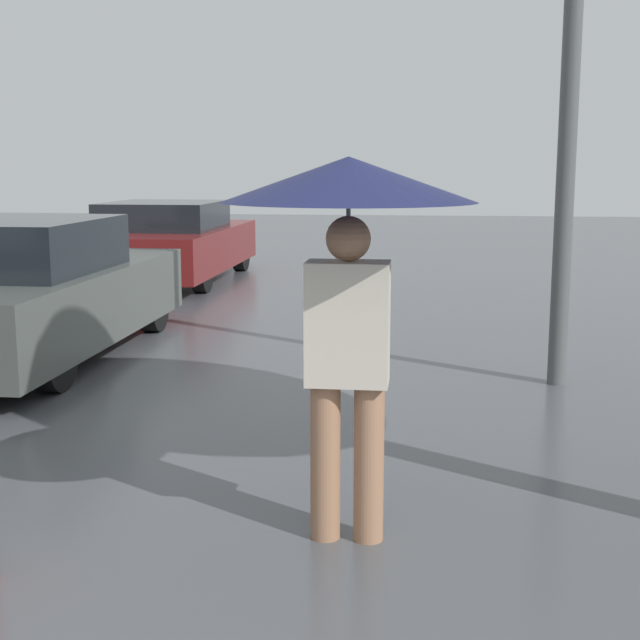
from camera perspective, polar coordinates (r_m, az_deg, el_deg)
pedestrian at (r=3.97m, az=1.83°, el=6.02°), size 1.14×1.14×1.77m
parked_car_middle at (r=8.55m, az=-18.62°, el=1.68°), size 1.83×4.09×1.26m
parked_car_farthest at (r=13.66m, az=-9.70°, el=4.92°), size 1.86×4.14×1.19m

